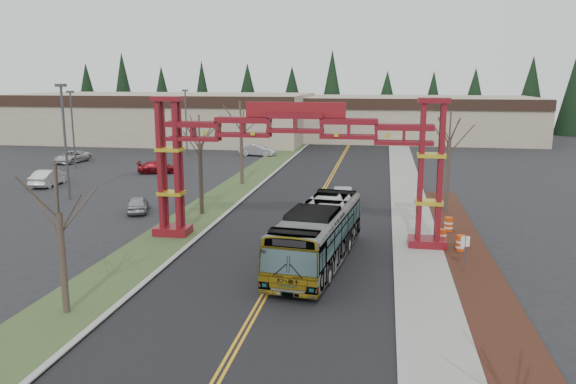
% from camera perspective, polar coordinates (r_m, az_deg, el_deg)
% --- Properties ---
extents(road, '(12.00, 110.00, 0.02)m').
position_cam_1_polar(road, '(41.80, 2.23, -2.33)').
color(road, black).
rests_on(road, ground).
extents(lane_line_left, '(0.12, 100.00, 0.01)m').
position_cam_1_polar(lane_line_left, '(41.81, 2.06, -2.30)').
color(lane_line_left, gold).
rests_on(lane_line_left, road).
extents(lane_line_right, '(0.12, 100.00, 0.01)m').
position_cam_1_polar(lane_line_right, '(41.78, 2.39, -2.31)').
color(lane_line_right, gold).
rests_on(lane_line_right, road).
extents(curb_right, '(0.30, 110.00, 0.15)m').
position_cam_1_polar(curb_right, '(41.46, 10.69, -2.55)').
color(curb_right, '#9F9E9A').
rests_on(curb_right, ground).
extents(sidewalk_right, '(2.60, 110.00, 0.14)m').
position_cam_1_polar(sidewalk_right, '(41.51, 12.69, -2.61)').
color(sidewalk_right, gray).
rests_on(sidewalk_right, ground).
extents(landscape_strip, '(2.60, 50.00, 0.12)m').
position_cam_1_polar(landscape_strip, '(27.57, 19.67, -10.32)').
color(landscape_strip, black).
rests_on(landscape_strip, ground).
extents(grass_median, '(4.00, 110.00, 0.08)m').
position_cam_1_polar(grass_median, '(43.53, -8.27, -1.84)').
color(grass_median, '#374A25').
rests_on(grass_median, ground).
extents(curb_left, '(0.30, 110.00, 0.15)m').
position_cam_1_polar(curb_left, '(43.00, -5.93, -1.90)').
color(curb_left, '#9F9E9A').
rests_on(curb_left, ground).
extents(gateway_arch, '(18.20, 1.60, 8.90)m').
position_cam_1_polar(gateway_arch, '(33.90, 0.74, 4.70)').
color(gateway_arch, maroon).
rests_on(gateway_arch, ground).
extents(retail_building_west, '(46.00, 22.30, 7.50)m').
position_cam_1_polar(retail_building_west, '(94.28, -12.33, 7.45)').
color(retail_building_west, tan).
rests_on(retail_building_west, ground).
extents(retail_building_east, '(38.00, 20.30, 7.00)m').
position_cam_1_polar(retail_building_east, '(95.53, 12.69, 7.33)').
color(retail_building_east, tan).
rests_on(retail_building_east, ground).
extents(conifer_treeline, '(116.10, 5.60, 13.00)m').
position_cam_1_polar(conifer_treeline, '(107.42, 7.18, 9.54)').
color(conifer_treeline, black).
rests_on(conifer_treeline, ground).
extents(transit_bus, '(4.12, 12.05, 3.29)m').
position_cam_1_polar(transit_bus, '(30.60, 3.06, -4.35)').
color(transit_bus, '#9B9DA2').
rests_on(transit_bus, ground).
extents(silver_sedan, '(1.76, 4.17, 1.34)m').
position_cam_1_polar(silver_sedan, '(45.32, 5.59, -0.43)').
color(silver_sedan, '#A5A8AD').
rests_on(silver_sedan, ground).
extents(parked_car_near_a, '(2.62, 3.92, 1.24)m').
position_cam_1_polar(parked_car_near_a, '(44.01, -15.01, -1.20)').
color(parked_car_near_a, '#9C9FA3').
rests_on(parked_car_near_a, ground).
extents(parked_car_near_b, '(1.97, 4.79, 1.54)m').
position_cam_1_polar(parked_car_near_b, '(57.59, -23.11, 1.36)').
color(parked_car_near_b, white).
rests_on(parked_car_near_b, ground).
extents(parked_car_mid_a, '(4.86, 3.17, 1.31)m').
position_cam_1_polar(parked_car_mid_a, '(61.58, -12.96, 2.48)').
color(parked_car_mid_a, maroon).
rests_on(parked_car_mid_a, ground).
extents(parked_car_far_a, '(4.82, 2.25, 1.53)m').
position_cam_1_polar(parked_car_far_a, '(73.55, -3.11, 4.28)').
color(parked_car_far_a, '#B9BAC1').
rests_on(parked_car_far_a, ground).
extents(parked_car_far_b, '(2.90, 5.20, 1.38)m').
position_cam_1_polar(parked_car_far_b, '(72.45, -21.06, 3.35)').
color(parked_car_far_b, silver).
rests_on(parked_car_far_b, ground).
extents(bare_tree_median_near, '(2.91, 2.91, 6.43)m').
position_cam_1_polar(bare_tree_median_near, '(25.26, -22.28, -1.98)').
color(bare_tree_median_near, '#382D26').
rests_on(bare_tree_median_near, ground).
extents(bare_tree_median_mid, '(3.14, 3.14, 7.39)m').
position_cam_1_polar(bare_tree_median_mid, '(41.58, -8.96, 4.86)').
color(bare_tree_median_mid, '#382D26').
rests_on(bare_tree_median_mid, ground).
extents(bare_tree_median_far, '(3.11, 3.11, 7.91)m').
position_cam_1_polar(bare_tree_median_far, '(53.06, -4.79, 6.94)').
color(bare_tree_median_far, '#382D26').
rests_on(bare_tree_median_far, ground).
extents(bare_tree_right_far, '(3.15, 3.15, 7.61)m').
position_cam_1_polar(bare_tree_right_far, '(43.03, 16.07, 5.05)').
color(bare_tree_right_far, '#382D26').
rests_on(bare_tree_right_far, ground).
extents(light_pole_near, '(0.83, 0.41, 9.55)m').
position_cam_1_polar(light_pole_near, '(49.84, -21.75, 5.54)').
color(light_pole_near, '#3F3F44').
rests_on(light_pole_near, ground).
extents(light_pole_mid, '(0.75, 0.37, 8.63)m').
position_cam_1_polar(light_pole_mid, '(67.08, -21.05, 6.47)').
color(light_pole_mid, '#3F3F44').
rests_on(light_pole_mid, ground).
extents(light_pole_far, '(0.74, 0.37, 8.54)m').
position_cam_1_polar(light_pole_far, '(75.09, -10.33, 7.46)').
color(light_pole_far, '#3F3F44').
rests_on(light_pole_far, ground).
extents(street_sign, '(0.46, 0.12, 2.01)m').
position_cam_1_polar(street_sign, '(30.49, 17.53, -5.34)').
color(street_sign, '#3F3F44').
rests_on(street_sign, ground).
extents(barrel_south, '(0.57, 0.57, 1.05)m').
position_cam_1_polar(barrel_south, '(34.26, 17.13, -5.07)').
color(barrel_south, '#D23E0B').
rests_on(barrel_south, ground).
extents(barrel_mid, '(0.53, 0.53, 0.97)m').
position_cam_1_polar(barrel_mid, '(35.54, 15.38, -4.44)').
color(barrel_mid, '#D23E0B').
rests_on(barrel_mid, ground).
extents(barrel_north, '(0.56, 0.56, 1.04)m').
position_cam_1_polar(barrel_north, '(38.38, 15.99, -3.24)').
color(barrel_north, '#D23E0B').
rests_on(barrel_north, ground).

